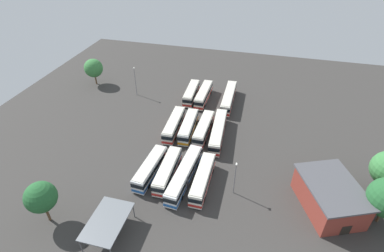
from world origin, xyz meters
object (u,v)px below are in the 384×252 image
bus_row1_slot1 (204,128)px  lamp_post_mid_lot (235,177)px  bus_row0_slot3 (150,168)px  bus_row1_slot0 (218,131)px  bus_row1_slot2 (188,126)px  bus_row2_slot2 (204,95)px  tree_east_edge (94,68)px  bus_row2_slot0 (229,98)px  depot_building (330,196)px  bus_row0_slot1 (184,175)px  bus_row0_slot0 (203,179)px  bus_row1_slot3 (174,125)px  lamp_post_far_corner (135,80)px  bus_row2_slot3 (191,93)px  maintenance_shelter (107,221)px  tree_west_edge (41,197)px  bus_row0_slot2 (168,171)px

bus_row1_slot1 → lamp_post_mid_lot: lamp_post_mid_lot is taller
bus_row0_slot3 → bus_row1_slot0: 19.37m
bus_row0_slot3 → bus_row1_slot2: (16.14, -3.62, 0.00)m
bus_row2_slot2 → tree_east_edge: 35.20m
bus_row1_slot2 → bus_row2_slot0: same height
depot_building → bus_row2_slot0: bearing=35.9°
bus_row0_slot1 → bus_row1_slot0: (15.96, -3.81, 0.00)m
bus_row2_slot0 → tree_east_edge: size_ratio=1.89×
bus_row0_slot0 → bus_row2_slot0: same height
bus_row1_slot3 → bus_row2_slot2: size_ratio=1.00×
bus_row2_slot2 → lamp_post_far_corner: bearing=95.6°
bus_row0_slot1 → bus_row0_slot3: bearing=90.0°
bus_row2_slot3 → lamp_post_far_corner: (-1.89, 16.26, 2.93)m
maintenance_shelter → tree_west_edge: size_ratio=1.07×
bus_row0_slot0 → maintenance_shelter: bearing=139.4°
bus_row0_slot1 → bus_row0_slot3: size_ratio=1.31×
bus_row2_slot0 → tree_east_edge: (1.36, 42.21, 3.54)m
bus_row2_slot2 → maintenance_shelter: bearing=173.7°
bus_row1_slot3 → bus_row0_slot2: bearing=-167.1°
bus_row1_slot0 → bus_row1_slot1: size_ratio=1.28×
depot_building → bus_row0_slot0: bearing=91.6°
maintenance_shelter → lamp_post_mid_lot: bearing=-52.6°
bus_row0_slot0 → bus_row0_slot2: size_ratio=1.05×
bus_row2_slot0 → lamp_post_mid_lot: bearing=-169.3°
bus_row2_slot3 → bus_row0_slot2: bearing=-173.7°
lamp_post_mid_lot → tree_east_edge: (34.28, 48.44, 1.20)m
bus_row0_slot0 → maintenance_shelter: size_ratio=1.38×
bus_row2_slot2 → lamp_post_mid_lot: 35.69m
bus_row2_slot2 → tree_east_edge: (1.30, 35.00, 3.54)m
depot_building → lamp_post_mid_lot: size_ratio=2.03×
bus_row1_slot0 → bus_row1_slot2: (0.18, 7.35, -0.00)m
bus_row1_slot1 → tree_west_edge: bearing=146.8°
bus_row0_slot1 → tree_east_edge: (33.74, 38.48, 3.54)m
bus_row2_slot3 → tree_east_edge: (1.37, 31.39, 3.54)m
bus_row2_slot0 → bus_row1_slot3: bearing=146.5°
bus_row2_slot2 → lamp_post_far_corner: 20.18m
bus_row1_slot3 → bus_row2_slot2: bearing=-12.5°
bus_row0_slot2 → tree_east_edge: tree_east_edge is taller
bus_row0_slot2 → depot_building: depot_building is taller
bus_row2_slot3 → maintenance_shelter: size_ratio=1.28×
tree_west_edge → bus_row2_slot3: bearing=-15.5°
bus_row1_slot3 → maintenance_shelter: bearing=177.0°
bus_row2_slot2 → depot_building: (-32.01, -30.37, 0.97)m
maintenance_shelter → depot_building: bearing=-66.8°
bus_row1_slot0 → bus_row1_slot2: same height
bus_row0_slot1 → lamp_post_far_corner: size_ratio=1.80×
bus_row0_slot2 → lamp_post_mid_lot: 13.73m
bus_row1_slot1 → bus_row1_slot2: (-0.12, 3.77, -0.00)m
bus_row0_slot2 → depot_building: (0.18, -30.44, 0.97)m
bus_row0_slot1 → bus_row2_slot3: size_ratio=1.33×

